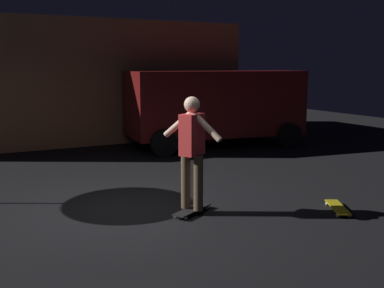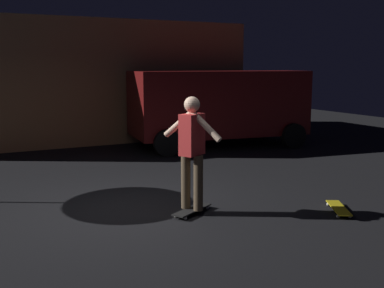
# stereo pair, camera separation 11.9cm
# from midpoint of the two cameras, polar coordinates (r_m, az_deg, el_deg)

# --- Properties ---
(ground_plane) EXTENTS (28.00, 28.00, 0.00)m
(ground_plane) POSITION_cam_midpoint_polar(r_m,az_deg,el_deg) (7.47, -7.36, -7.69)
(ground_plane) COLOR black
(low_building) EXTENTS (9.13, 4.24, 3.43)m
(low_building) POSITION_cam_midpoint_polar(r_m,az_deg,el_deg) (15.25, -12.91, 7.38)
(low_building) COLOR tan
(low_building) RESTS_ON ground_plane
(parked_van) EXTENTS (4.81, 2.72, 2.03)m
(parked_van) POSITION_cam_midpoint_polar(r_m,az_deg,el_deg) (12.97, 3.45, 4.84)
(parked_van) COLOR maroon
(parked_van) RESTS_ON ground_plane
(skateboard_ridden) EXTENTS (0.78, 0.56, 0.07)m
(skateboard_ridden) POSITION_cam_midpoint_polar(r_m,az_deg,el_deg) (7.19, 0.48, -7.85)
(skateboard_ridden) COLOR black
(skateboard_ridden) RESTS_ON ground_plane
(skateboard_spare) EXTENTS (0.56, 0.78, 0.07)m
(skateboard_spare) POSITION_cam_midpoint_polar(r_m,az_deg,el_deg) (7.62, 17.48, -7.30)
(skateboard_spare) COLOR gold
(skateboard_spare) RESTS_ON ground_plane
(skater) EXTENTS (0.56, 0.90, 1.67)m
(skater) POSITION_cam_midpoint_polar(r_m,az_deg,el_deg) (6.96, 0.49, -0.11)
(skater) COLOR brown
(skater) RESTS_ON skateboard_ridden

